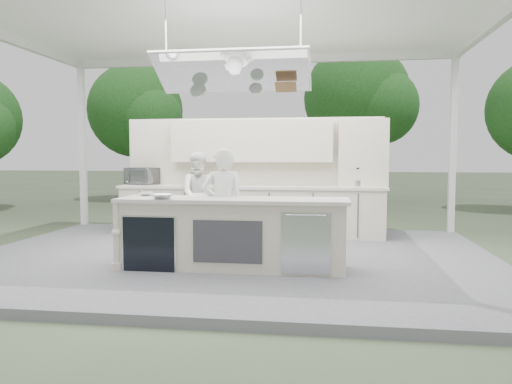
% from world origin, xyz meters
% --- Properties ---
extents(ground, '(90.00, 90.00, 0.00)m').
position_xyz_m(ground, '(0.00, 0.00, 0.00)').
color(ground, '#49583C').
rests_on(ground, ground).
extents(stage_deck, '(8.00, 6.00, 0.12)m').
position_xyz_m(stage_deck, '(0.00, 0.00, 0.06)').
color(stage_deck, slate).
rests_on(stage_deck, ground).
extents(tent, '(8.20, 6.20, 3.86)m').
position_xyz_m(tent, '(0.00, -0.01, 3.71)').
color(tent, white).
rests_on(tent, ground).
extents(demo_island, '(3.10, 0.79, 0.95)m').
position_xyz_m(demo_island, '(0.18, -0.91, 0.60)').
color(demo_island, beige).
rests_on(demo_island, stage_deck).
extents(back_counter, '(5.08, 0.72, 0.95)m').
position_xyz_m(back_counter, '(0.00, 1.90, 0.60)').
color(back_counter, beige).
rests_on(back_counter, stage_deck).
extents(back_wall_unit, '(5.05, 0.48, 2.25)m').
position_xyz_m(back_wall_unit, '(0.44, 2.11, 1.57)').
color(back_wall_unit, beige).
rests_on(back_wall_unit, stage_deck).
extents(tree_cluster, '(19.55, 9.40, 5.85)m').
position_xyz_m(tree_cluster, '(-0.16, 9.77, 3.29)').
color(tree_cluster, '#442D22').
rests_on(tree_cluster, ground).
extents(head_chef, '(0.68, 0.54, 1.63)m').
position_xyz_m(head_chef, '(-0.00, -0.58, 0.93)').
color(head_chef, white).
rests_on(head_chef, stage_deck).
extents(sous_chef, '(0.90, 0.77, 1.59)m').
position_xyz_m(sous_chef, '(-0.88, 1.55, 0.92)').
color(sous_chef, white).
rests_on(sous_chef, stage_deck).
extents(toaster_oven, '(0.70, 0.57, 0.33)m').
position_xyz_m(toaster_oven, '(-2.20, 2.01, 1.24)').
color(toaster_oven, '#B8BBC0').
rests_on(toaster_oven, back_counter).
extents(bowl_large, '(0.35, 0.35, 0.07)m').
position_xyz_m(bowl_large, '(-0.70, -1.15, 1.10)').
color(bowl_large, '#B8BABF').
rests_on(bowl_large, demo_island).
extents(bowl_small, '(0.27, 0.27, 0.07)m').
position_xyz_m(bowl_small, '(-1.10, -0.65, 1.11)').
color(bowl_small, '#BBBDC2').
rests_on(bowl_small, demo_island).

